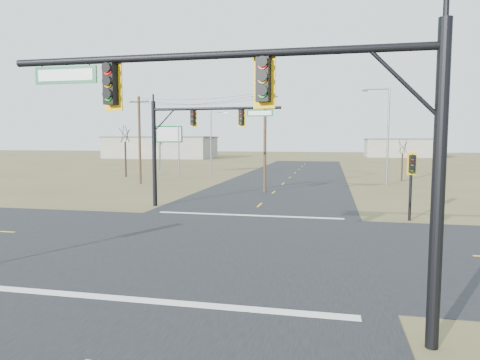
# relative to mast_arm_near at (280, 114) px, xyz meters

# --- Properties ---
(ground) EXTENTS (320.00, 320.00, 0.00)m
(ground) POSITION_rel_mast_arm_near_xyz_m (-3.90, 8.78, -5.44)
(ground) COLOR brown
(ground) RESTS_ON ground
(road_ew) EXTENTS (160.00, 14.00, 0.02)m
(road_ew) POSITION_rel_mast_arm_near_xyz_m (-3.90, 8.78, -5.43)
(road_ew) COLOR black
(road_ew) RESTS_ON ground
(road_ns) EXTENTS (14.00, 160.00, 0.02)m
(road_ns) POSITION_rel_mast_arm_near_xyz_m (-3.90, 8.78, -5.43)
(road_ns) COLOR black
(road_ns) RESTS_ON ground
(stop_bar_near) EXTENTS (12.00, 0.40, 0.01)m
(stop_bar_near) POSITION_rel_mast_arm_near_xyz_m (-3.90, 1.28, -5.41)
(stop_bar_near) COLOR silver
(stop_bar_near) RESTS_ON road_ns
(stop_bar_far) EXTENTS (12.00, 0.40, 0.01)m
(stop_bar_far) POSITION_rel_mast_arm_near_xyz_m (-3.90, 16.28, -5.41)
(stop_bar_far) COLOR silver
(stop_bar_far) RESTS_ON road_ns
(mast_arm_near) EXTENTS (10.86, 0.49, 7.50)m
(mast_arm_near) POSITION_rel_mast_arm_near_xyz_m (0.00, 0.00, 0.00)
(mast_arm_near) COLOR black
(mast_arm_near) RESTS_ON ground
(mast_arm_far) EXTENTS (9.42, 0.56, 7.63)m
(mast_arm_far) POSITION_rel_mast_arm_near_xyz_m (-8.54, 18.92, 0.04)
(mast_arm_far) COLOR black
(mast_arm_far) RESTS_ON ground
(pedestal_signal_ne) EXTENTS (0.64, 0.55, 4.14)m
(pedestal_signal_ne) POSITION_rel_mast_arm_near_xyz_m (5.93, 16.54, -2.39)
(pedestal_signal_ne) COLOR black
(pedestal_signal_ne) RESTS_ON ground
(utility_pole_near) EXTENTS (2.29, 0.36, 9.35)m
(utility_pole_near) POSITION_rel_mast_arm_near_xyz_m (-4.70, 28.55, -0.58)
(utility_pole_near) COLOR #47321E
(utility_pole_near) RESTS_ON ground
(utility_pole_far) EXTENTS (2.35, 0.30, 9.60)m
(utility_pole_far) POSITION_rel_mast_arm_near_xyz_m (-19.45, 33.67, -0.46)
(utility_pole_far) COLOR #47321E
(utility_pole_far) RESTS_ON ground
(highway_sign) EXTENTS (3.37, 1.45, 6.77)m
(highway_sign) POSITION_rel_mast_arm_near_xyz_m (-20.39, 44.89, -0.72)
(highway_sign) COLOR slate
(highway_sign) RESTS_ON ground
(streetlight_a) EXTENTS (2.91, 0.42, 10.40)m
(streetlight_a) POSITION_rel_mast_arm_near_xyz_m (6.91, 37.66, 0.40)
(streetlight_a) COLOR slate
(streetlight_a) RESTS_ON ground
(streetlight_c) EXTENTS (2.43, 0.23, 8.73)m
(streetlight_c) POSITION_rel_mast_arm_near_xyz_m (-14.37, 45.21, -0.54)
(streetlight_c) COLOR slate
(streetlight_c) RESTS_ON ground
(bare_tree_a) EXTENTS (3.52, 3.52, 7.19)m
(bare_tree_a) POSITION_rel_mast_arm_near_xyz_m (-25.07, 41.27, 0.25)
(bare_tree_a) COLOR black
(bare_tree_a) RESTS_ON ground
(bare_tree_b) EXTENTS (2.91, 2.91, 6.44)m
(bare_tree_b) POSITION_rel_mast_arm_near_xyz_m (-25.12, 52.79, -0.29)
(bare_tree_b) COLOR black
(bare_tree_b) RESTS_ON ground
(bare_tree_c) EXTENTS (2.25, 2.25, 5.27)m
(bare_tree_c) POSITION_rel_mast_arm_near_xyz_m (9.49, 42.97, -1.31)
(bare_tree_c) COLOR black
(bare_tree_c) RESTS_ON ground
(warehouse_left) EXTENTS (28.00, 14.00, 5.50)m
(warehouse_left) POSITION_rel_mast_arm_near_xyz_m (-43.90, 98.78, -2.69)
(warehouse_left) COLOR #A29E90
(warehouse_left) RESTS_ON ground
(warehouse_mid) EXTENTS (20.00, 12.00, 5.00)m
(warehouse_mid) POSITION_rel_mast_arm_near_xyz_m (21.10, 118.78, -2.94)
(warehouse_mid) COLOR #A29E90
(warehouse_mid) RESTS_ON ground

